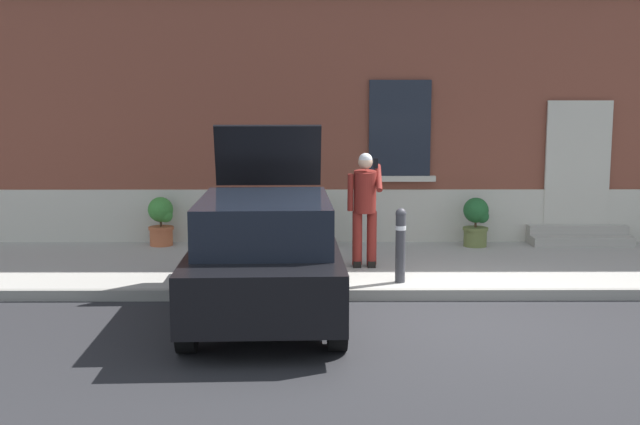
{
  "coord_description": "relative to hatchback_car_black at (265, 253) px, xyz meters",
  "views": [
    {
      "loc": [
        -1.43,
        -9.03,
        2.59
      ],
      "look_at": [
        -1.37,
        1.6,
        1.1
      ],
      "focal_mm": 42.69,
      "sensor_mm": 36.0,
      "label": 1
    }
  ],
  "objects": [
    {
      "name": "person_on_phone",
      "position": [
        1.36,
        2.15,
        0.35
      ],
      "size": [
        0.51,
        0.48,
        1.75
      ],
      "rotation": [
        0.0,
        0.0,
        0.23
      ],
      "color": "maroon",
      "rests_on": "sidewalk"
    },
    {
      "name": "entrance_stoop",
      "position": [
        5.32,
        4.16,
        -0.52
      ],
      "size": [
        1.77,
        0.64,
        0.32
      ],
      "color": "#9E998E",
      "rests_on": "sidewalk"
    },
    {
      "name": "sidewalk",
      "position": [
        2.05,
        2.62,
        -0.72
      ],
      "size": [
        24.0,
        3.6,
        0.15
      ],
      "primitive_type": "cube",
      "color": "#99968E",
      "rests_on": "ground"
    },
    {
      "name": "planter_charcoal",
      "position": [
        0.66,
        3.86,
        -0.19
      ],
      "size": [
        0.44,
        0.44,
        0.86
      ],
      "color": "#2D2D30",
      "rests_on": "sidewalk"
    },
    {
      "name": "hatchback_car_black",
      "position": [
        0.0,
        0.0,
        0.0
      ],
      "size": [
        1.91,
        4.13,
        2.34
      ],
      "color": "black",
      "rests_on": "ground"
    },
    {
      "name": "planter_terracotta",
      "position": [
        -2.1,
        4.02,
        -0.19
      ],
      "size": [
        0.44,
        0.44,
        0.86
      ],
      "color": "#B25B38",
      "rests_on": "sidewalk"
    },
    {
      "name": "ground_plane",
      "position": [
        2.05,
        -0.18,
        -0.8
      ],
      "size": [
        80.0,
        80.0,
        0.0
      ],
      "primitive_type": "plane",
      "color": "#232326"
    },
    {
      "name": "bollard_near_person",
      "position": [
        1.8,
        1.17,
        -0.09
      ],
      "size": [
        0.15,
        0.15,
        1.04
      ],
      "color": "#333338",
      "rests_on": "sidewalk"
    },
    {
      "name": "building_facade",
      "position": [
        2.05,
        5.11,
        2.93
      ],
      "size": [
        24.0,
        1.52,
        7.5
      ],
      "color": "brown",
      "rests_on": "ground"
    },
    {
      "name": "curb_edge",
      "position": [
        2.05,
        0.76,
        -0.72
      ],
      "size": [
        24.0,
        0.12,
        0.15
      ],
      "primitive_type": "cube",
      "color": "gray",
      "rests_on": "ground"
    },
    {
      "name": "planter_olive",
      "position": [
        3.43,
        3.91,
        -0.19
      ],
      "size": [
        0.44,
        0.44,
        0.86
      ],
      "color": "#606B38",
      "rests_on": "sidewalk"
    }
  ]
}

